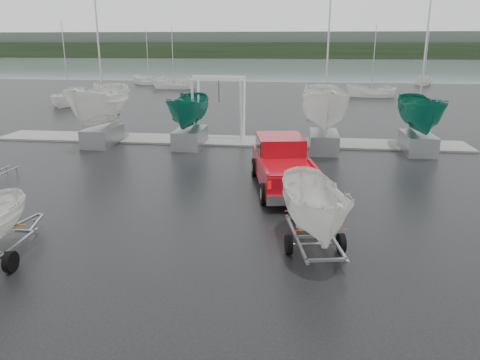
% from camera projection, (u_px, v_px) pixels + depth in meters
% --- Properties ---
extents(ground_plane, '(120.00, 120.00, 0.00)m').
position_uv_depth(ground_plane, '(172.00, 211.00, 17.71)').
color(ground_plane, black).
rests_on(ground_plane, ground).
extents(lake, '(300.00, 300.00, 0.00)m').
position_uv_depth(lake, '(282.00, 68.00, 112.82)').
color(lake, gray).
rests_on(lake, ground).
extents(dock, '(30.00, 3.00, 0.12)m').
position_uv_depth(dock, '(226.00, 141.00, 30.06)').
color(dock, gray).
rests_on(dock, ground).
extents(treeline, '(300.00, 8.00, 6.00)m').
position_uv_depth(treeline, '(290.00, 50.00, 178.54)').
color(treeline, black).
rests_on(treeline, ground).
extents(far_hill, '(300.00, 6.00, 10.00)m').
position_uv_depth(far_hill, '(290.00, 45.00, 185.58)').
color(far_hill, '#4C5651').
rests_on(far_hill, ground).
extents(pickup_truck, '(3.29, 6.62, 2.10)m').
position_uv_depth(pickup_truck, '(282.00, 162.00, 20.45)').
color(pickup_truck, '#9C0812').
rests_on(pickup_truck, ground).
extents(trailer_hitched, '(2.04, 3.76, 5.12)m').
position_uv_depth(trailer_hitched, '(317.00, 163.00, 13.58)').
color(trailer_hitched, gray).
rests_on(trailer_hitched, ground).
extents(boat_hoist, '(3.30, 2.18, 4.12)m').
position_uv_depth(boat_hoist, '(219.00, 99.00, 29.36)').
color(boat_hoist, silver).
rests_on(boat_hoist, ground).
extents(keelboat_0, '(2.62, 3.20, 10.80)m').
position_uv_depth(keelboat_0, '(98.00, 76.00, 27.88)').
color(keelboat_0, gray).
rests_on(keelboat_0, ground).
extents(keelboat_1, '(2.08, 3.20, 6.63)m').
position_uv_depth(keelboat_1, '(189.00, 93.00, 27.67)').
color(keelboat_1, gray).
rests_on(keelboat_1, ground).
extents(keelboat_2, '(2.70, 3.20, 10.88)m').
position_uv_depth(keelboat_2, '(327.00, 76.00, 26.21)').
color(keelboat_2, gray).
rests_on(keelboat_2, ground).
extents(keelboat_3, '(2.19, 3.20, 10.35)m').
position_uv_depth(keelboat_3, '(423.00, 92.00, 26.08)').
color(keelboat_3, gray).
rests_on(keelboat_3, ground).
extents(moored_boat_0, '(2.69, 2.75, 11.28)m').
position_uv_depth(moored_boat_0, '(70.00, 105.00, 47.48)').
color(moored_boat_0, silver).
rests_on(moored_boat_0, ground).
extents(moored_boat_1, '(2.53, 2.47, 11.22)m').
position_uv_depth(moored_boat_1, '(174.00, 89.00, 63.59)').
color(moored_boat_1, silver).
rests_on(moored_boat_1, ground).
extents(moored_boat_2, '(2.45, 2.40, 10.85)m').
position_uv_depth(moored_boat_2, '(371.00, 97.00, 54.04)').
color(moored_boat_2, silver).
rests_on(moored_boat_2, ground).
extents(moored_boat_3, '(2.81, 2.85, 10.91)m').
position_uv_depth(moored_boat_3, '(423.00, 85.00, 69.23)').
color(moored_boat_3, silver).
rests_on(moored_boat_3, ground).
extents(moored_boat_4, '(2.94, 2.90, 11.04)m').
position_uv_depth(moored_boat_4, '(149.00, 85.00, 69.56)').
color(moored_boat_4, silver).
rests_on(moored_boat_4, ground).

